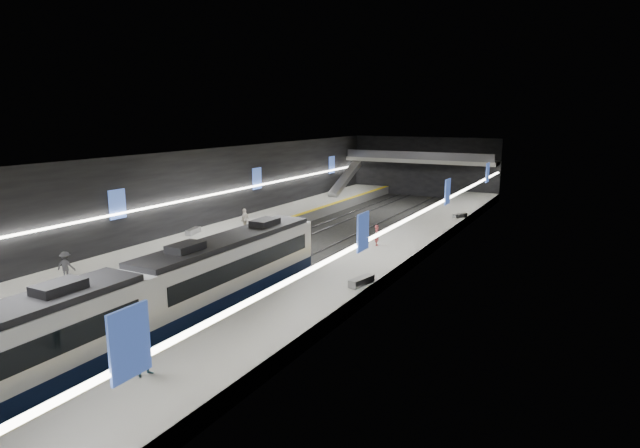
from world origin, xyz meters
The scene contains 25 objects.
ground centered at (0.00, 0.00, 0.00)m, with size 70.00×70.00×0.00m, color black.
ceiling centered at (0.00, 0.00, 8.00)m, with size 20.00×70.00×0.04m, color beige.
wall_left centered at (-10.00, 0.00, 4.00)m, with size 0.04×70.00×8.00m, color black.
wall_right centered at (10.00, 0.00, 4.00)m, with size 0.04×70.00×8.00m, color black.
wall_back centered at (0.00, 35.00, 4.00)m, with size 20.00×0.04×8.00m, color black.
platform_left centered at (-7.50, 0.00, 0.50)m, with size 5.00×70.00×1.00m, color slate.
tile_surface_left centered at (-7.50, 0.00, 1.01)m, with size 5.00×70.00×0.02m, color #B4B4AF.
tactile_strip_left centered at (-5.30, 0.00, 1.02)m, with size 0.60×70.00×0.02m, color yellow.
platform_right centered at (7.50, 0.00, 0.50)m, with size 5.00×70.00×1.00m, color slate.
tile_surface_right centered at (7.50, 0.00, 1.01)m, with size 5.00×70.00×0.02m, color #B4B4AF.
tactile_strip_right centered at (5.30, 0.00, 1.02)m, with size 0.60×70.00×0.02m, color yellow.
rails centered at (0.00, 0.00, 0.06)m, with size 6.52×70.00×0.12m.
train centered at (2.50, -18.19, 2.20)m, with size 2.69×30.05×3.60m.
ad_posters centered at (0.00, 1.00, 4.50)m, with size 19.94×53.50×2.20m.
cove_light_left centered at (-9.80, 0.00, 3.80)m, with size 0.25×68.60×0.12m, color white.
cove_light_right centered at (9.80, 0.00, 3.80)m, with size 0.25×68.60×0.12m, color white.
mezzanine_bridge centered at (0.00, 32.93, 5.04)m, with size 20.00×3.00×1.50m.
escalator centered at (-7.50, 26.00, 2.90)m, with size 1.20×8.00×0.60m, color #99999E.
bench_left_far centered at (-8.81, -1.20, 1.23)m, with size 0.53×1.91×0.47m, color #99999E.
bench_right_near centered at (9.50, -7.13, 1.24)m, with size 0.55×2.00×0.49m, color #99999E.
bench_right_far centered at (9.50, 16.74, 1.21)m, with size 0.47×1.71×0.42m, color #99999E.
passenger_right_a centered at (6.60, 2.38, 1.82)m, with size 0.60×0.39×1.63m, color #BE474A.
passenger_right_b centered at (6.66, -21.40, 1.81)m, with size 0.79×0.61×1.62m, color teal.
passenger_left_a centered at (-5.66, 1.94, 1.98)m, with size 1.15×0.48×1.96m, color beige.
passenger_left_b centered at (-6.98, -14.79, 1.89)m, with size 1.16×0.66×1.79m, color #46464E.
Camera 1 is at (21.80, -35.26, 11.12)m, focal length 30.00 mm.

